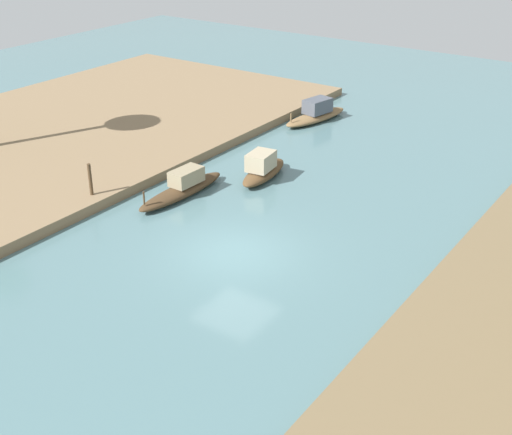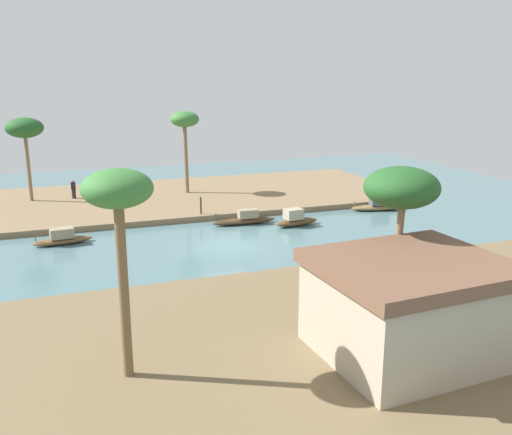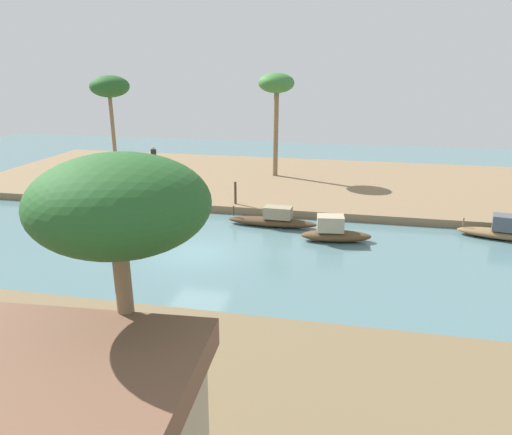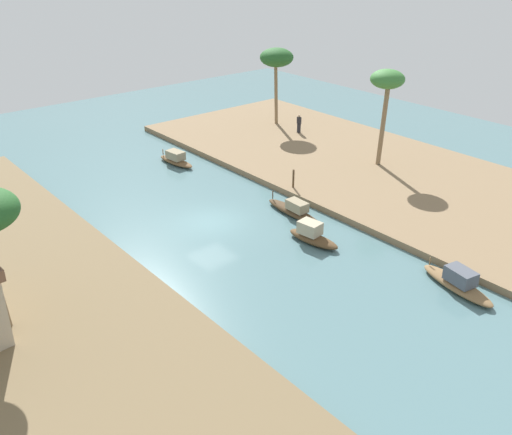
# 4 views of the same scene
# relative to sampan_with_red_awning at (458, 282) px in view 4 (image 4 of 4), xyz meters

# --- Properties ---
(river_water) EXTENTS (66.65, 66.65, 0.00)m
(river_water) POSITION_rel_sampan_with_red_awning_xyz_m (14.06, 5.03, -0.41)
(river_water) COLOR slate
(river_water) RESTS_ON ground
(riverbank_left) EXTENTS (38.39, 15.73, 0.42)m
(riverbank_left) POSITION_rel_sampan_with_red_awning_xyz_m (14.06, -9.10, -0.20)
(riverbank_left) COLOR #846B4C
(riverbank_left) RESTS_ON ground
(sampan_with_red_awning) EXTENTS (4.56, 1.94, 1.19)m
(sampan_with_red_awning) POSITION_rel_sampan_with_red_awning_xyz_m (0.00, 0.00, 0.00)
(sampan_with_red_awning) COLOR brown
(sampan_with_red_awning) RESTS_ON river_water
(sampan_open_hull) EXTENTS (3.77, 1.38, 1.06)m
(sampan_open_hull) POSITION_rel_sampan_with_red_awning_xyz_m (24.03, 1.24, -0.01)
(sampan_open_hull) COLOR brown
(sampan_open_hull) RESTS_ON river_water
(sampan_near_left_bank) EXTENTS (4.77, 1.12, 1.07)m
(sampan_near_left_bank) POSITION_rel_sampan_with_red_awning_xyz_m (11.44, 0.46, -0.05)
(sampan_near_left_bank) COLOR #47331E
(sampan_near_left_bank) RESTS_ON river_water
(sampan_upstream_small) EXTENTS (3.47, 1.47, 1.26)m
(sampan_upstream_small) POSITION_rel_sampan_with_red_awning_xyz_m (8.14, 2.13, 0.06)
(sampan_upstream_small) COLOR brown
(sampan_upstream_small) RESTS_ON river_water
(person_on_near_bank) EXTENTS (0.38, 0.35, 1.61)m
(person_on_near_bank) POSITION_rel_sampan_with_red_awning_xyz_m (22.87, -10.79, 0.71)
(person_on_near_bank) COLOR #232328
(person_on_near_bank) RESTS_ON riverbank_left
(mooring_post) EXTENTS (0.14, 0.14, 1.29)m
(mooring_post) POSITION_rel_sampan_with_red_awning_xyz_m (14.11, -1.93, 0.66)
(mooring_post) COLOR #4C3823
(mooring_post) RESTS_ON riverbank_left
(palm_tree_left_near) EXTENTS (2.47, 2.47, 7.09)m
(palm_tree_left_near) POSITION_rel_sampan_with_red_awning_xyz_m (13.32, -10.14, 6.16)
(palm_tree_left_near) COLOR #7F6647
(palm_tree_left_near) RESTS_ON riverbank_left
(palm_tree_left_far) EXTENTS (2.97, 2.97, 6.82)m
(palm_tree_left_far) POSITION_rel_sampan_with_red_awning_xyz_m (26.21, -11.02, 5.91)
(palm_tree_left_far) COLOR #7F6647
(palm_tree_left_far) RESTS_ON riverbank_left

